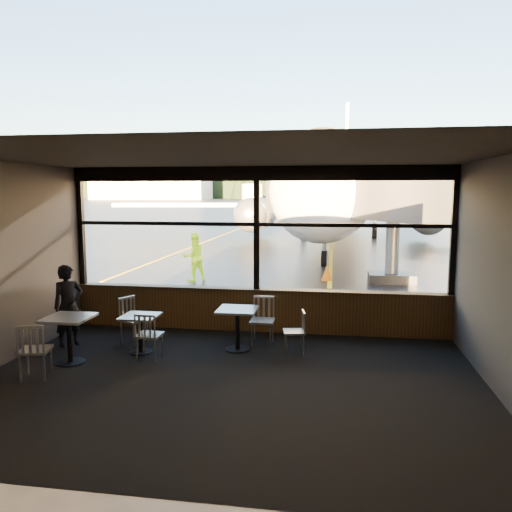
% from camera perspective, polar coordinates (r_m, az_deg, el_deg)
% --- Properties ---
extents(ground_plane, '(520.00, 520.00, 0.00)m').
position_cam_1_polar(ground_plane, '(130.36, 8.24, 5.96)').
color(ground_plane, black).
rests_on(ground_plane, ground).
extents(carpet_floor, '(8.00, 6.00, 0.01)m').
position_cam_1_polar(carpet_floor, '(8.06, -3.28, -14.27)').
color(carpet_floor, black).
rests_on(carpet_floor, ground).
extents(ceiling, '(8.00, 6.00, 0.04)m').
position_cam_1_polar(ceiling, '(7.51, -3.48, 11.33)').
color(ceiling, '#38332D').
rests_on(ceiling, ground).
extents(wall_right, '(0.04, 6.00, 3.50)m').
position_cam_1_polar(wall_right, '(7.80, 26.73, -2.49)').
color(wall_right, '#4E453E').
rests_on(wall_right, ground).
extents(wall_back, '(8.00, 0.04, 3.50)m').
position_cam_1_polar(wall_back, '(4.76, -11.13, -7.71)').
color(wall_back, '#4E453E').
rests_on(wall_back, ground).
extents(window_sill, '(8.00, 0.28, 0.90)m').
position_cam_1_polar(window_sill, '(10.74, 0.09, -6.26)').
color(window_sill, '#4F3518').
rests_on(window_sill, ground).
extents(window_header, '(8.00, 0.18, 0.30)m').
position_cam_1_polar(window_header, '(10.45, 0.09, 9.39)').
color(window_header, black).
rests_on(window_header, ground).
extents(mullion_left, '(0.12, 0.12, 2.60)m').
position_cam_1_polar(mullion_left, '(11.74, -19.36, 3.14)').
color(mullion_left, black).
rests_on(mullion_left, ground).
extents(mullion_centre, '(0.12, 0.12, 2.60)m').
position_cam_1_polar(mullion_centre, '(10.47, 0.09, 3.09)').
color(mullion_centre, black).
rests_on(mullion_centre, ground).
extents(mullion_right, '(0.12, 0.12, 2.60)m').
position_cam_1_polar(mullion_right, '(10.61, 21.70, 2.63)').
color(mullion_right, black).
rests_on(mullion_right, ground).
extents(window_transom, '(8.00, 0.10, 0.08)m').
position_cam_1_polar(window_transom, '(10.46, 0.09, 3.64)').
color(window_transom, black).
rests_on(window_transom, ground).
extents(airliner, '(31.98, 37.70, 11.06)m').
position_cam_1_polar(airliner, '(32.34, 9.53, 11.78)').
color(airliner, white).
rests_on(airliner, ground_plane).
extents(jet_bridge, '(8.90, 10.88, 4.75)m').
position_cam_1_polar(jet_bridge, '(15.96, 16.16, 4.89)').
color(jet_bridge, '#2A2A2D').
rests_on(jet_bridge, ground_plane).
extents(cafe_table_near, '(0.73, 0.73, 0.80)m').
position_cam_1_polar(cafe_table_near, '(9.50, -2.14, -8.39)').
color(cafe_table_near, gray).
rests_on(cafe_table_near, carpet_floor).
extents(cafe_table_mid, '(0.65, 0.65, 0.71)m').
position_cam_1_polar(cafe_table_mid, '(9.60, -13.04, -8.69)').
color(cafe_table_mid, '#9E9A91').
rests_on(cafe_table_mid, carpet_floor).
extents(cafe_table_left, '(0.76, 0.76, 0.84)m').
position_cam_1_polar(cafe_table_left, '(9.37, -20.55, -8.99)').
color(cafe_table_left, '#A6A199').
rests_on(cafe_table_left, carpet_floor).
extents(chair_near_e, '(0.51, 0.51, 0.81)m').
position_cam_1_polar(chair_near_e, '(9.34, 4.36, -8.68)').
color(chair_near_e, '#B3AEA2').
rests_on(chair_near_e, carpet_floor).
extents(chair_near_n, '(0.52, 0.52, 0.95)m').
position_cam_1_polar(chair_near_n, '(9.78, 0.72, -7.49)').
color(chair_near_n, '#BBB7A9').
rests_on(chair_near_n, carpet_floor).
extents(chair_mid_s, '(0.50, 0.50, 0.88)m').
position_cam_1_polar(chair_mid_s, '(9.17, -12.08, -8.89)').
color(chair_mid_s, '#BAB4A8').
rests_on(chair_mid_s, carpet_floor).
extents(chair_mid_w, '(0.67, 0.67, 0.92)m').
position_cam_1_polar(chair_mid_w, '(10.19, -13.76, -7.16)').
color(chair_mid_w, '#B2AEA1').
rests_on(chair_mid_w, carpet_floor).
extents(chair_left_s, '(0.63, 0.63, 0.94)m').
position_cam_1_polar(chair_left_s, '(8.79, -23.92, -9.86)').
color(chair_left_s, '#B5B0A3').
rests_on(chair_left_s, carpet_floor).
extents(passenger, '(0.66, 0.69, 1.59)m').
position_cam_1_polar(passenger, '(10.32, -20.66, -5.34)').
color(passenger, black).
rests_on(passenger, carpet_floor).
extents(ground_crew, '(1.00, 0.96, 1.63)m').
position_cam_1_polar(ground_crew, '(16.79, -7.10, -0.12)').
color(ground_crew, '#BFF219').
rests_on(ground_crew, ground_plane).
extents(cone_nose, '(0.38, 0.38, 0.53)m').
position_cam_1_polar(cone_nose, '(16.99, 8.10, -1.91)').
color(cone_nose, '#ED3C07').
rests_on(cone_nose, ground_plane).
extents(hangar_left, '(45.00, 18.00, 11.00)m').
position_cam_1_polar(hangar_left, '(203.36, -11.83, 7.90)').
color(hangar_left, silver).
rests_on(hangar_left, ground_plane).
extents(hangar_mid, '(38.00, 15.00, 10.00)m').
position_cam_1_polar(hangar_mid, '(195.33, 8.51, 7.85)').
color(hangar_mid, silver).
rests_on(hangar_mid, ground_plane).
extents(hangar_right, '(50.00, 20.00, 12.00)m').
position_cam_1_polar(hangar_right, '(197.19, 26.36, 7.46)').
color(hangar_right, silver).
rests_on(hangar_right, ground_plane).
extents(fuel_tank_a, '(8.00, 8.00, 6.00)m').
position_cam_1_polar(fuel_tank_a, '(194.90, -0.44, 7.35)').
color(fuel_tank_a, silver).
rests_on(fuel_tank_a, ground_plane).
extents(fuel_tank_b, '(8.00, 8.00, 6.00)m').
position_cam_1_polar(fuel_tank_b, '(193.53, 2.51, 7.34)').
color(fuel_tank_b, silver).
rests_on(fuel_tank_b, ground_plane).
extents(fuel_tank_c, '(8.00, 8.00, 6.00)m').
position_cam_1_polar(fuel_tank_c, '(192.67, 5.49, 7.31)').
color(fuel_tank_c, silver).
rests_on(fuel_tank_c, ground_plane).
extents(treeline, '(360.00, 3.00, 12.00)m').
position_cam_1_polar(treeline, '(220.34, 8.56, 8.05)').
color(treeline, black).
rests_on(treeline, ground_plane).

